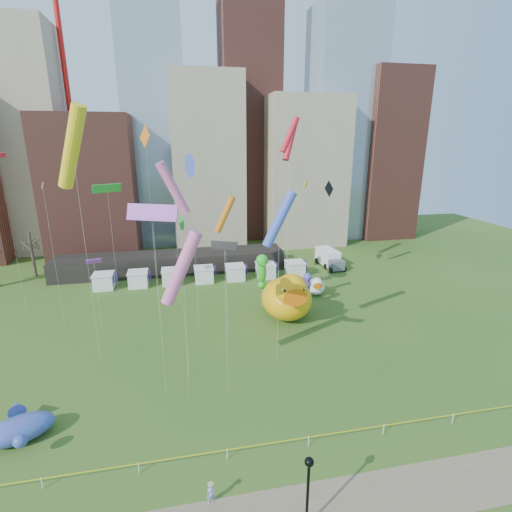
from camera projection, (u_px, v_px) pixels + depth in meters
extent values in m
plane|color=#2F581B|center=(227.00, 459.00, 27.15)|extent=(160.00, 160.00, 0.00)
cube|color=gray|center=(27.00, 143.00, 73.44)|extent=(14.00, 12.00, 42.00)
cube|color=brown|center=(92.00, 187.00, 72.43)|extent=(16.00, 14.00, 26.00)
cube|color=#8C9EB2|center=(154.00, 109.00, 78.02)|extent=(12.00, 12.00, 55.00)
cube|color=gray|center=(207.00, 163.00, 79.23)|extent=(14.00, 14.00, 34.00)
cube|color=brown|center=(249.00, 79.00, 81.83)|extent=(12.00, 12.00, 68.00)
cube|color=gray|center=(302.00, 172.00, 81.76)|extent=(16.00, 14.00, 30.00)
cube|color=#8C9EB2|center=(342.00, 128.00, 84.81)|extent=(14.00, 12.00, 48.00)
cube|color=brown|center=(385.00, 156.00, 86.59)|extent=(12.00, 12.00, 36.00)
cylinder|color=red|center=(62.00, 48.00, 71.91)|extent=(1.00, 1.00, 76.00)
cylinder|color=red|center=(324.00, 59.00, 81.85)|extent=(1.00, 1.00, 76.00)
cube|color=black|center=(172.00, 262.00, 65.30)|extent=(38.00, 6.00, 3.20)
cube|color=white|center=(104.00, 282.00, 57.90)|extent=(2.80, 2.80, 2.20)
cube|color=red|center=(116.00, 278.00, 58.10)|extent=(0.08, 1.40, 1.60)
cube|color=white|center=(138.00, 279.00, 58.86)|extent=(2.80, 2.80, 2.20)
cube|color=red|center=(150.00, 275.00, 59.06)|extent=(0.08, 1.40, 1.60)
cube|color=white|center=(172.00, 277.00, 59.82)|extent=(2.80, 2.80, 2.20)
cube|color=red|center=(183.00, 273.00, 60.02)|extent=(0.08, 1.40, 1.60)
cube|color=white|center=(204.00, 275.00, 60.77)|extent=(2.80, 2.80, 2.20)
cube|color=red|center=(215.00, 271.00, 60.97)|extent=(0.08, 1.40, 1.60)
cube|color=white|center=(235.00, 273.00, 61.73)|extent=(2.80, 2.80, 2.20)
cube|color=red|center=(246.00, 269.00, 61.93)|extent=(0.08, 1.40, 1.60)
cube|color=white|center=(266.00, 271.00, 62.69)|extent=(2.80, 2.80, 2.20)
cube|color=red|center=(276.00, 267.00, 62.88)|extent=(0.08, 1.40, 1.60)
cube|color=white|center=(295.00, 269.00, 63.64)|extent=(2.80, 2.80, 2.20)
cube|color=red|center=(305.00, 265.00, 63.84)|extent=(0.08, 1.40, 1.60)
cylinder|color=#382B21|center=(32.00, 254.00, 62.34)|extent=(0.44, 0.44, 7.50)
cylinder|color=white|center=(42.00, 483.00, 24.72)|extent=(0.06, 0.06, 0.90)
cylinder|color=white|center=(139.00, 468.00, 25.87)|extent=(0.06, 0.06, 0.90)
cylinder|color=white|center=(227.00, 454.00, 27.02)|extent=(0.06, 0.06, 0.90)
cylinder|color=white|center=(309.00, 441.00, 28.17)|extent=(0.06, 0.06, 0.90)
cylinder|color=white|center=(384.00, 429.00, 29.31)|extent=(0.06, 0.06, 0.90)
cylinder|color=white|center=(453.00, 418.00, 30.46)|extent=(0.06, 0.06, 0.90)
cube|color=yellow|center=(227.00, 450.00, 26.92)|extent=(50.00, 0.02, 0.07)
ellipsoid|color=#F8A80C|center=(287.00, 298.00, 48.05)|extent=(6.66, 7.68, 5.16)
ellipsoid|color=#F8A80C|center=(282.00, 291.00, 50.79)|extent=(1.79, 1.43, 2.09)
sphere|color=#F8A80C|center=(291.00, 290.00, 45.26)|extent=(4.10, 4.10, 3.88)
cone|color=orange|center=(295.00, 296.00, 43.74)|extent=(2.23, 1.87, 2.13)
sphere|color=white|center=(284.00, 290.00, 43.95)|extent=(0.70, 0.70, 0.70)
sphere|color=white|center=(303.00, 289.00, 44.25)|extent=(0.70, 0.70, 0.70)
sphere|color=black|center=(285.00, 291.00, 43.64)|extent=(0.35, 0.35, 0.35)
sphere|color=black|center=(303.00, 290.00, 43.93)|extent=(0.35, 0.35, 0.35)
ellipsoid|color=white|center=(315.00, 287.00, 55.80)|extent=(3.18, 3.59, 2.27)
ellipsoid|color=white|center=(313.00, 284.00, 57.02)|extent=(0.83, 0.69, 0.92)
sphere|color=white|center=(317.00, 283.00, 54.57)|extent=(1.93, 1.93, 1.70)
cone|color=orange|center=(318.00, 286.00, 53.89)|extent=(1.04, 0.89, 0.94)
sphere|color=white|center=(314.00, 283.00, 54.03)|extent=(0.31, 0.31, 0.31)
sphere|color=white|center=(321.00, 283.00, 54.08)|extent=(0.31, 0.31, 0.31)
sphere|color=black|center=(314.00, 284.00, 53.89)|extent=(0.15, 0.15, 0.15)
sphere|color=black|center=(321.00, 283.00, 53.94)|extent=(0.15, 0.15, 0.15)
cylinder|color=silver|center=(262.00, 289.00, 51.34)|extent=(0.03, 0.03, 4.87)
ellipsoid|color=green|center=(262.00, 272.00, 50.63)|extent=(1.32, 1.12, 3.14)
sphere|color=green|center=(262.00, 260.00, 50.00)|extent=(1.75, 1.75, 1.60)
cone|color=green|center=(263.00, 263.00, 49.35)|extent=(0.65, 1.05, 0.56)
sphere|color=green|center=(262.00, 285.00, 51.20)|extent=(1.12, 1.12, 1.12)
cylinder|color=silver|center=(307.00, 297.00, 51.07)|extent=(0.03, 0.03, 3.24)
ellipsoid|color=#4C3FBF|center=(307.00, 285.00, 50.60)|extent=(1.07, 1.00, 2.18)
sphere|color=#4C3FBF|center=(308.00, 277.00, 50.12)|extent=(1.48, 1.48, 1.11)
cone|color=#4C3FBF|center=(309.00, 279.00, 49.67)|extent=(0.65, 0.79, 0.39)
sphere|color=#4C3FBF|center=(307.00, 294.00, 51.01)|extent=(0.78, 0.78, 0.78)
ellipsoid|color=#47338C|center=(19.00, 429.00, 28.65)|extent=(5.45, 4.25, 1.85)
cone|color=#47338C|center=(16.00, 407.00, 30.63)|extent=(1.77, 1.87, 1.30)
sphere|color=#47338C|center=(20.00, 441.00, 26.53)|extent=(0.93, 0.93, 0.93)
cylinder|color=black|center=(308.00, 496.00, 21.73)|extent=(0.17, 0.17, 4.56)
sphere|color=black|center=(309.00, 462.00, 21.03)|extent=(0.53, 0.53, 0.53)
cone|color=black|center=(309.00, 458.00, 20.95)|extent=(0.19, 0.19, 0.24)
cube|color=white|center=(328.00, 256.00, 68.59)|extent=(2.94, 5.43, 2.62)
cube|color=#595960|center=(336.00, 265.00, 65.66)|extent=(2.56, 2.08, 1.68)
cylinder|color=black|center=(325.00, 266.00, 66.84)|extent=(0.34, 0.96, 0.94)
cylinder|color=black|center=(339.00, 265.00, 67.54)|extent=(0.34, 0.96, 0.94)
cylinder|color=black|center=(317.00, 260.00, 70.11)|extent=(0.34, 0.96, 0.94)
cylinder|color=black|center=(330.00, 259.00, 70.81)|extent=(0.34, 0.96, 0.94)
imported|color=silver|center=(211.00, 494.00, 23.66)|extent=(0.54, 0.37, 1.42)
cylinder|color=silver|center=(288.00, 225.00, 49.52)|extent=(0.02, 0.02, 22.16)
cylinder|color=red|center=(290.00, 135.00, 46.30)|extent=(2.61, 1.23, 4.28)
cylinder|color=silver|center=(185.00, 335.00, 32.14)|extent=(0.02, 0.02, 11.88)
cylinder|color=pink|center=(181.00, 268.00, 30.41)|extent=(3.68, 1.39, 6.11)
cylinder|color=silver|center=(226.00, 323.00, 32.40)|extent=(0.02, 0.02, 13.58)
cube|color=black|center=(224.00, 246.00, 30.43)|extent=(2.10, 1.22, 0.68)
cylinder|color=silver|center=(113.00, 246.00, 52.08)|extent=(0.02, 0.02, 15.56)
cube|color=green|center=(107.00, 188.00, 49.82)|extent=(3.51, 2.08, 1.12)
cylinder|color=silver|center=(304.00, 238.00, 56.74)|extent=(0.02, 0.02, 15.51)
cube|color=yellow|center=(306.00, 184.00, 54.49)|extent=(1.51, 2.50, 0.80)
cylinder|color=silver|center=(278.00, 292.00, 37.67)|extent=(0.02, 0.02, 14.56)
cylinder|color=blue|center=(279.00, 219.00, 35.55)|extent=(3.28, 1.32, 5.42)
cylinder|color=silver|center=(226.00, 277.00, 42.58)|extent=(0.02, 0.02, 14.04)
cylinder|color=orange|center=(225.00, 215.00, 40.54)|extent=(2.46, 1.30, 4.02)
cylinder|color=silver|center=(160.00, 309.00, 31.91)|extent=(0.02, 0.02, 16.24)
cube|color=purple|center=(152.00, 213.00, 29.55)|extent=(4.03, 2.15, 1.26)
cylinder|color=silver|center=(13.00, 241.00, 46.12)|extent=(0.02, 0.02, 19.92)
cylinder|color=silver|center=(177.00, 248.00, 50.89)|extent=(0.02, 0.02, 15.67)
cylinder|color=pink|center=(173.00, 189.00, 48.61)|extent=(4.23, 1.90, 6.96)
cylinder|color=silver|center=(326.00, 237.00, 58.63)|extent=(0.02, 0.02, 14.68)
cube|color=black|center=(329.00, 189.00, 56.50)|extent=(2.02, 1.54, 2.51)
cylinder|color=silver|center=(185.00, 304.00, 34.51)|extent=(0.02, 0.02, 14.91)
cone|color=green|center=(180.00, 223.00, 32.35)|extent=(0.45, 1.32, 1.32)
cylinder|color=silver|center=(88.00, 263.00, 36.09)|extent=(0.02, 0.02, 20.97)
cylinder|color=yellow|center=(72.00, 147.00, 33.05)|extent=(4.10, 3.68, 7.30)
cylinder|color=silver|center=(195.00, 252.00, 43.07)|extent=(0.02, 0.02, 18.99)
cone|color=blue|center=(191.00, 166.00, 40.31)|extent=(0.94, 2.50, 2.50)
cylinder|color=silver|center=(153.00, 234.00, 45.00)|extent=(0.02, 0.02, 21.93)
cube|color=orange|center=(145.00, 136.00, 41.82)|extent=(1.27, 2.03, 2.37)
cylinder|color=silver|center=(98.00, 295.00, 45.06)|extent=(0.02, 0.02, 8.32)
cube|color=purple|center=(94.00, 261.00, 43.86)|extent=(1.64, 0.74, 0.52)
cylinder|color=silver|center=(288.00, 218.00, 55.50)|extent=(0.02, 0.02, 21.41)
cylinder|color=red|center=(290.00, 141.00, 52.39)|extent=(2.85, 2.80, 5.27)
cylinder|color=silver|center=(54.00, 259.00, 44.34)|extent=(0.02, 0.02, 16.82)
cube|color=pink|center=(42.00, 185.00, 41.90)|extent=(0.76, 1.78, 0.56)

